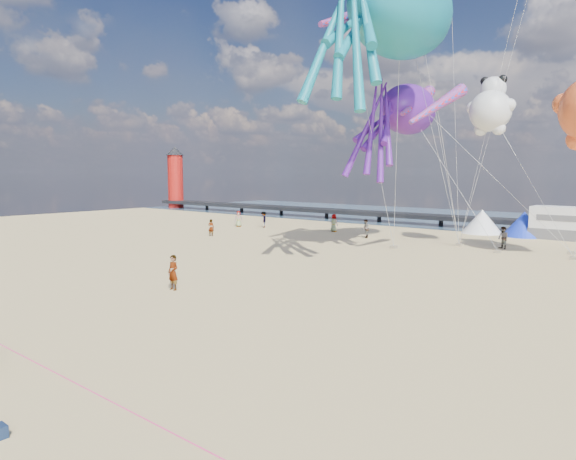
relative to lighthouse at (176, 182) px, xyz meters
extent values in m
plane|color=#DCC07F|center=(56.00, -44.00, -4.50)|extent=(120.00, 120.00, 0.00)
plane|color=#38546B|center=(56.00, 11.00, -4.48)|extent=(120.00, 120.00, 0.00)
cube|color=black|center=(28.00, 0.00, -3.50)|extent=(60.00, 3.00, 0.50)
cylinder|color=#A5140F|center=(0.00, 0.00, 0.00)|extent=(2.60, 2.60, 9.00)
cube|color=silver|center=(62.00, -4.00, -3.00)|extent=(6.60, 2.50, 3.00)
cone|color=white|center=(54.00, -4.00, -3.30)|extent=(4.00, 4.00, 2.40)
cone|color=#1933CC|center=(58.00, -4.00, -3.30)|extent=(4.00, 4.00, 2.40)
cylinder|color=#F2338C|center=(56.00, -49.00, -4.48)|extent=(34.00, 0.03, 0.03)
imported|color=tan|center=(50.23, -39.61, -3.57)|extent=(0.69, 0.46, 1.86)
imported|color=#7F6659|center=(30.65, -15.28, -3.61)|extent=(0.76, 0.76, 1.78)
imported|color=#7F6659|center=(59.04, -13.72, -3.59)|extent=(1.06, 0.98, 1.82)
imported|color=#7F6659|center=(33.47, -14.15, -3.60)|extent=(1.09, 1.11, 1.80)
imported|color=#7F6659|center=(34.66, -23.00, -3.68)|extent=(1.59, 1.04, 1.64)
imported|color=#7F6659|center=(41.71, -12.41, -3.59)|extent=(0.70, 0.49, 1.82)
imported|color=#7F6659|center=(46.89, -14.71, -3.62)|extent=(0.96, 1.02, 1.76)
cube|color=gray|center=(52.10, -18.98, -4.39)|extent=(0.50, 0.35, 0.22)
cube|color=gray|center=(59.38, -16.05, -4.39)|extent=(0.50, 0.35, 0.22)
cube|color=gray|center=(64.51, -15.75, -4.39)|extent=(0.50, 0.35, 0.22)
cube|color=gray|center=(63.86, -13.25, -4.39)|extent=(0.50, 0.35, 0.22)
cube|color=gray|center=(55.73, -14.40, -4.39)|extent=(0.50, 0.35, 0.22)
camera|label=1|loc=(71.72, -56.13, 1.68)|focal=32.00mm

